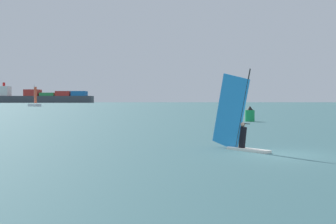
# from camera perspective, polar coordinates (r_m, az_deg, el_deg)

# --- Properties ---
(ground_plane) EXTENTS (4000.00, 4000.00, 0.00)m
(ground_plane) POSITION_cam_1_polar(r_m,az_deg,el_deg) (18.99, 15.66, -5.83)
(ground_plane) COLOR #386066
(windsurfer) EXTENTS (2.53, 3.00, 4.07)m
(windsurfer) POSITION_cam_1_polar(r_m,az_deg,el_deg) (20.33, 9.84, -1.94)
(windsurfer) COLOR white
(windsurfer) RESTS_ON ground_plane
(cargo_ship) EXTENTS (163.55, 28.25, 32.82)m
(cargo_ship) POSITION_cam_1_polar(r_m,az_deg,el_deg) (681.95, -17.42, 2.01)
(cargo_ship) COLOR #3F444C
(cargo_ship) RESTS_ON ground_plane
(distant_headland) EXTENTS (1225.13, 349.92, 34.57)m
(distant_headland) POSITION_cam_1_polar(r_m,az_deg,el_deg) (1298.86, 1.62, 2.19)
(distant_headland) COLOR #756B56
(distant_headland) RESTS_ON ground_plane
(channel_buoy) EXTENTS (1.12, 1.12, 1.86)m
(channel_buoy) POSITION_cam_1_polar(r_m,az_deg,el_deg) (48.99, 11.55, -0.36)
(channel_buoy) COLOR #19994C
(channel_buoy) RESTS_ON ground_plane
(small_sailboat) EXTENTS (7.28, 6.73, 10.37)m
(small_sailboat) POSITION_cam_1_polar(r_m,az_deg,el_deg) (198.43, -18.43, 1.03)
(small_sailboat) COLOR white
(small_sailboat) RESTS_ON ground_plane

